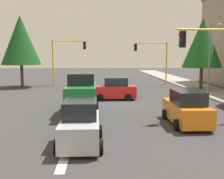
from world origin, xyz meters
TOP-DOWN VIEW (x-y plane):
  - ground_plane at (0.00, 0.00)m, footprint 120.00×120.00m
  - sidewalk_kerb at (-5.00, 10.50)m, footprint 80.00×4.00m
  - lane_arrow_near at (11.51, -3.00)m, footprint 2.40×1.10m
  - traffic_signal_far_right at (-14.00, -5.73)m, footprint 0.36×4.59m
  - traffic_signal_near_left at (6.00, 5.69)m, footprint 0.36×4.59m
  - traffic_signal_far_left at (-14.00, 5.70)m, footprint 0.36×4.59m
  - street_lamp_curbside at (-3.61, 9.20)m, footprint 2.15×0.28m
  - tree_roadside_mid at (-8.00, 10.00)m, footprint 4.41×4.41m
  - tree_opposite_side at (-12.00, -11.00)m, footprint 4.76×4.76m
  - delivery_van_green at (4.00, -2.76)m, footprint 4.80×2.22m
  - car_red at (-2.00, -0.21)m, footprint 2.02×3.92m
  - car_silver at (10.34, -2.46)m, footprint 3.69×1.96m
  - car_orange at (7.05, 3.40)m, footprint 4.20×2.06m

SIDE VIEW (x-z plane):
  - ground_plane at x=0.00m, z-range 0.00..0.00m
  - lane_arrow_near at x=11.51m, z-range -0.54..0.56m
  - sidewalk_kerb at x=-5.00m, z-range 0.00..0.15m
  - car_silver at x=10.34m, z-range -0.09..1.88m
  - car_red at x=-2.00m, z-range -0.09..1.88m
  - car_orange at x=7.05m, z-range -0.09..1.89m
  - delivery_van_green at x=4.00m, z-range -0.11..2.67m
  - traffic_signal_near_left at x=6.00m, z-range 1.17..6.79m
  - traffic_signal_far_left at x=-14.00m, z-range 1.18..6.84m
  - traffic_signal_far_right at x=-14.00m, z-range 1.21..7.10m
  - street_lamp_curbside at x=-3.61m, z-range 0.85..7.85m
  - tree_roadside_mid at x=-8.00m, z-range 1.26..9.33m
  - tree_opposite_side at x=-12.00m, z-range 1.38..10.11m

